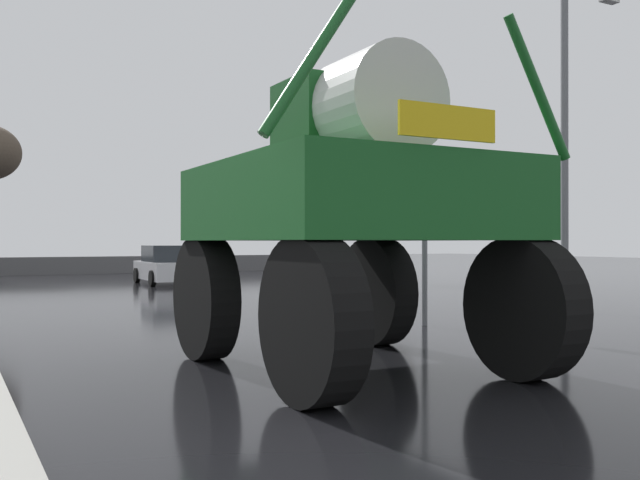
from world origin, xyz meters
name	(u,v)px	position (x,y,z in m)	size (l,w,h in m)	color
ground_plane	(132,302)	(0.00, 18.00, 0.00)	(120.00, 120.00, 0.00)	black
oversize_sprayer	(352,208)	(0.06, 6.26, 2.10)	(4.11, 4.97, 4.31)	black
sedan_ahead	(166,266)	(3.14, 25.56, 0.71)	(1.99, 4.15, 1.52)	silver
traffic_signal_near_right	(420,178)	(3.77, 9.79, 2.93)	(0.24, 0.54, 4.02)	slate
streetlight_near_right	(569,126)	(8.65, 10.39, 4.46)	(1.92, 0.24, 8.01)	slate
bare_tree_right	(379,179)	(11.71, 23.38, 4.32)	(3.12, 3.12, 5.68)	#473828
roadside_barrier	(46,266)	(0.00, 35.97, 0.45)	(29.80, 0.24, 0.90)	#59595B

